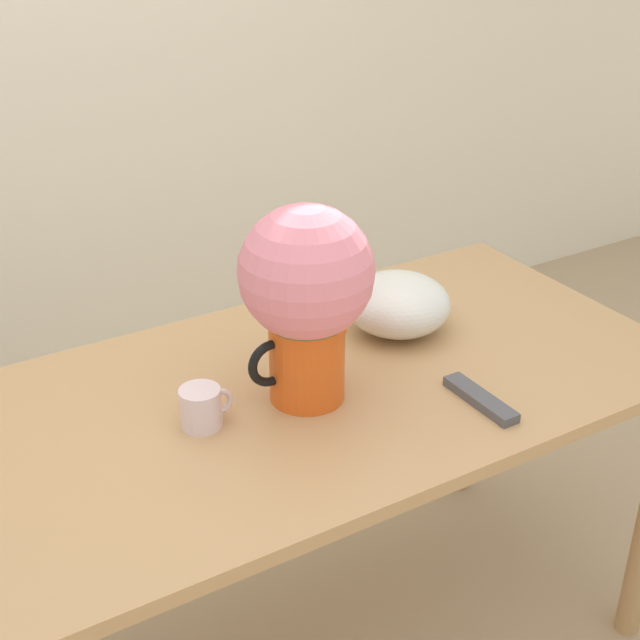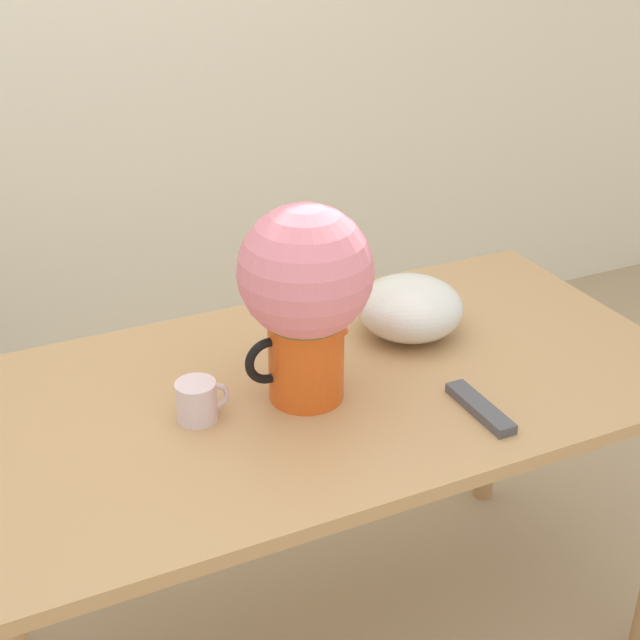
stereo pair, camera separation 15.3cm
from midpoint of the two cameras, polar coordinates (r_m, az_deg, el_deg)
wall_back at (r=2.96m, az=-15.89°, el=17.85°), size 8.00×0.05×2.60m
table at (r=1.91m, az=2.67°, el=-6.62°), size 1.52×0.80×0.79m
flower_vase at (r=1.69m, az=1.66°, el=1.87°), size 0.26×0.26×0.41m
coffee_mug at (r=1.72m, az=-5.30°, el=-5.23°), size 0.11×0.08×0.08m
white_bowl at (r=2.02m, az=7.95°, el=0.74°), size 0.24×0.24×0.13m
remote_control at (r=1.79m, az=12.64°, el=-5.58°), size 0.04×0.19×0.02m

